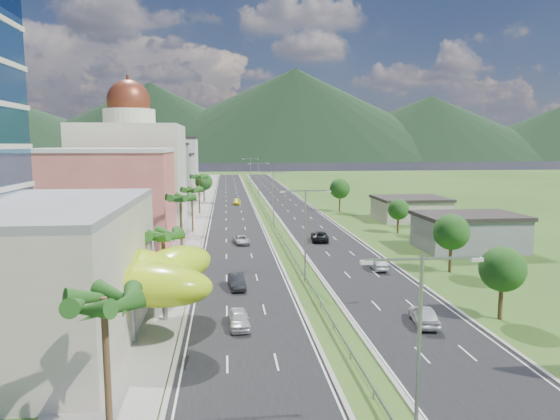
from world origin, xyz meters
name	(u,v)px	position (x,y,z in m)	size (l,w,h in m)	color
ground	(321,308)	(0.00, 0.00, 0.00)	(500.00, 500.00, 0.00)	#2D5119
road_left	(233,203)	(-7.50, 90.00, 0.02)	(11.00, 260.00, 0.04)	black
road_right	(287,203)	(7.50, 90.00, 0.02)	(11.00, 260.00, 0.04)	black
sidewalk_left	(198,203)	(-17.00, 90.00, 0.06)	(7.00, 260.00, 0.12)	gray
median_guardrail	(265,209)	(0.00, 71.99, 0.62)	(0.10, 216.06, 0.76)	gray
streetlight_median_a	(419,340)	(0.00, -25.00, 6.75)	(6.04, 0.25, 11.00)	gray
streetlight_median_b	(305,225)	(0.00, 10.00, 6.75)	(6.04, 0.25, 11.00)	gray
streetlight_median_c	(273,193)	(0.00, 50.00, 6.75)	(6.04, 0.25, 11.00)	gray
streetlight_median_d	(258,177)	(0.00, 95.00, 6.75)	(6.04, 0.25, 11.00)	gray
streetlight_median_e	(251,170)	(0.00, 140.00, 6.75)	(6.04, 0.25, 11.00)	gray
lime_canopy	(102,275)	(-20.00, -4.00, 4.99)	(18.00, 15.00, 7.40)	#AFD614
pink_shophouse	(105,201)	(-28.00, 32.00, 7.50)	(20.00, 15.00, 15.00)	#CB5D53
domed_building	(131,169)	(-28.00, 55.00, 11.35)	(20.00, 20.00, 28.70)	beige
midrise_grey	(155,177)	(-27.00, 80.00, 8.00)	(16.00, 15.00, 16.00)	slate
midrise_beige	(165,177)	(-27.00, 102.00, 6.50)	(16.00, 15.00, 13.00)	#A9A18B
midrise_white	(173,166)	(-27.00, 125.00, 9.00)	(16.00, 15.00, 18.00)	silver
shed_near	(469,233)	(28.00, 25.00, 2.50)	(15.00, 10.00, 5.00)	slate
shed_far	(410,210)	(30.00, 55.00, 2.20)	(14.00, 12.00, 4.40)	#A9A18B
palm_tree_a	(104,306)	(-15.50, -22.00, 8.02)	(3.60, 3.60, 9.10)	#47301C
palm_tree_b	(163,238)	(-15.50, 2.00, 7.06)	(3.60, 3.60, 8.10)	#47301C
palm_tree_c	(181,201)	(-15.50, 22.00, 8.50)	(3.60, 3.60, 9.60)	#47301C
palm_tree_d	(192,192)	(-15.50, 45.00, 7.54)	(3.60, 3.60, 8.60)	#47301C
palm_tree_e	(199,178)	(-15.50, 70.00, 8.31)	(3.60, 3.60, 9.40)	#47301C
leafy_tree_lfar	(204,182)	(-15.50, 95.00, 5.58)	(4.90, 4.90, 8.05)	#47301C
leafy_tree_ra	(502,269)	(16.00, -5.00, 4.78)	(4.20, 4.20, 6.90)	#47301C
leafy_tree_rb	(451,232)	(19.00, 12.00, 5.18)	(4.55, 4.55, 7.47)	#47301C
leafy_tree_rc	(398,209)	(22.00, 40.00, 4.37)	(3.85, 3.85, 6.33)	#47301C
leafy_tree_rd	(340,189)	(18.00, 70.00, 5.58)	(4.90, 4.90, 8.05)	#47301C
mountain_ridge	(295,160)	(60.00, 450.00, 0.00)	(860.00, 140.00, 90.00)	black
car_white_near_left	(239,319)	(-8.25, -4.53, 0.80)	(1.79, 4.45, 1.52)	silver
car_dark_left	(237,281)	(-8.20, 7.68, 0.83)	(1.66, 4.77, 1.57)	black
car_silver_mid_left	(241,240)	(-6.89, 32.91, 0.71)	(2.24, 4.86, 1.35)	#AAABB2
car_yellow_far_left	(237,202)	(-6.32, 86.63, 0.76)	(2.02, 4.98, 1.44)	gold
car_white_near_right	(424,315)	(8.41, -5.61, 0.91)	(2.04, 5.08, 1.73)	silver
car_silver_right	(378,264)	(10.22, 14.17, 0.78)	(1.57, 4.51, 1.49)	#9A9DA1
car_dark_far_right	(319,236)	(6.29, 34.05, 0.86)	(2.71, 5.87, 1.63)	black
motorcycle	(187,358)	(-12.30, -11.88, 0.62)	(0.55, 1.81, 1.16)	black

